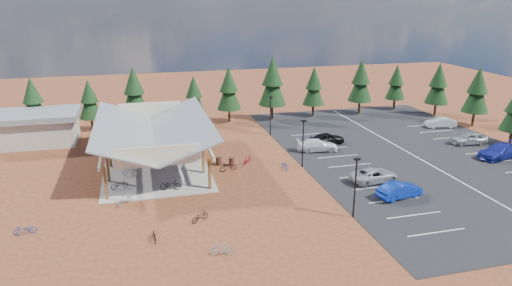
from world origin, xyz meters
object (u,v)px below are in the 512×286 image
(car_3, at_px, (317,145))
(car_8, at_px, (469,138))
(outbuilding, at_px, (33,128))
(bike_16, at_px, (228,167))
(bike_9, at_px, (125,199))
(car_7, at_px, (500,151))
(bike_1, at_px, (129,172))
(bike_15, at_px, (247,160))
(lamp_post_2, at_px, (270,113))
(bike_0, at_px, (119,184))
(lamp_post_0, at_px, (355,184))
(bike_8, at_px, (154,236))
(trash_bin_0, at_px, (219,161))
(bike_2, at_px, (141,153))
(lamp_post_1, at_px, (303,140))
(bike_4, at_px, (170,185))
(bike_pavilion, at_px, (153,129))
(bike_7, at_px, (176,140))
(bike_10, at_px, (25,229))
(car_1, at_px, (399,190))
(bike_12, at_px, (200,216))
(bike_13, at_px, (222,249))
(car_9, at_px, (440,123))
(bike_6, at_px, (165,154))
(bike_3, at_px, (122,146))
(bike_14, at_px, (285,165))
(car_4, at_px, (327,138))

(car_3, bearing_deg, car_8, -88.11)
(outbuilding, height_order, bike_16, outbuilding)
(bike_9, xyz_separation_m, car_7, (40.28, 1.71, 0.38))
(bike_1, height_order, bike_15, bike_1)
(lamp_post_2, xyz_separation_m, bike_1, (-17.70, -10.31, -2.43))
(bike_0, height_order, bike_1, bike_1)
(lamp_post_0, height_order, bike_8, lamp_post_0)
(outbuilding, distance_m, bike_9, 23.53)
(trash_bin_0, distance_m, bike_2, 9.02)
(lamp_post_1, xyz_separation_m, car_7, (22.25, -3.05, -2.13))
(bike_4, distance_m, car_7, 36.26)
(bike_pavilion, xyz_separation_m, bike_7, (2.77, 6.24, -3.26))
(bike_9, bearing_deg, bike_2, -48.76)
(bike_0, height_order, bike_10, bike_0)
(car_1, bearing_deg, bike_0, 59.90)
(lamp_post_2, bearing_deg, car_7, -34.07)
(bike_0, bearing_deg, bike_1, -33.44)
(bike_pavilion, distance_m, bike_12, 15.20)
(lamp_post_0, xyz_separation_m, bike_13, (-11.43, -2.94, -2.48))
(bike_13, height_order, car_9, car_9)
(outbuilding, bearing_deg, bike_0, -58.97)
(bike_16, distance_m, car_9, 32.71)
(bike_10, bearing_deg, bike_6, 134.60)
(bike_6, distance_m, car_1, 25.26)
(car_7, bearing_deg, bike_10, -94.34)
(bike_1, height_order, bike_7, bike_7)
(lamp_post_2, height_order, bike_3, lamp_post_2)
(lamp_post_0, height_order, car_7, lamp_post_0)
(bike_9, relative_size, bike_13, 0.92)
(lamp_post_1, distance_m, bike_2, 18.01)
(bike_6, height_order, bike_9, bike_6)
(lamp_post_0, relative_size, car_3, 1.09)
(bike_2, distance_m, bike_14, 16.13)
(car_9, bearing_deg, lamp_post_1, -56.38)
(bike_1, xyz_separation_m, bike_15, (12.28, 0.63, -0.08))
(outbuilding, distance_m, car_1, 43.10)
(bike_0, relative_size, bike_8, 1.00)
(bike_12, distance_m, car_4, 24.02)
(bike_15, height_order, car_8, car_8)
(bike_14, xyz_separation_m, car_4, (7.62, 6.75, 0.32))
(car_1, bearing_deg, bike_7, 29.37)
(car_4, bearing_deg, lamp_post_2, 39.04)
(bike_12, distance_m, bike_15, 13.67)
(bike_4, relative_size, bike_6, 1.12)
(bike_9, xyz_separation_m, car_1, (23.71, -4.80, 0.29))
(bike_6, bearing_deg, lamp_post_0, -143.47)
(bike_9, relative_size, car_7, 0.28)
(bike_9, height_order, car_9, car_9)
(lamp_post_1, distance_m, car_3, 6.07)
(bike_12, xyz_separation_m, bike_14, (10.21, 9.34, 0.00))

